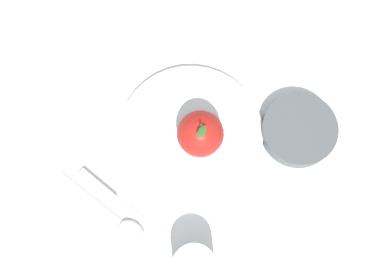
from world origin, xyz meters
The scene contains 6 objects.
ground_plane centered at (0.00, 0.00, 0.00)m, with size 2.40×2.40×0.00m, color silver.
dinner_plate centered at (0.01, 0.02, 0.01)m, with size 0.26×0.26×0.02m.
apple centered at (0.02, 0.04, 0.05)m, with size 0.08×0.08×0.09m.
side_bowl centered at (0.03, 0.21, 0.02)m, with size 0.13×0.13×0.03m.
knife centered at (0.10, -0.12, 0.00)m, with size 0.15×0.15×0.01m.
spoon centered at (0.14, -0.11, 0.01)m, with size 0.15×0.15×0.01m.
Camera 1 is at (0.20, -0.00, 0.76)m, focal length 41.14 mm.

